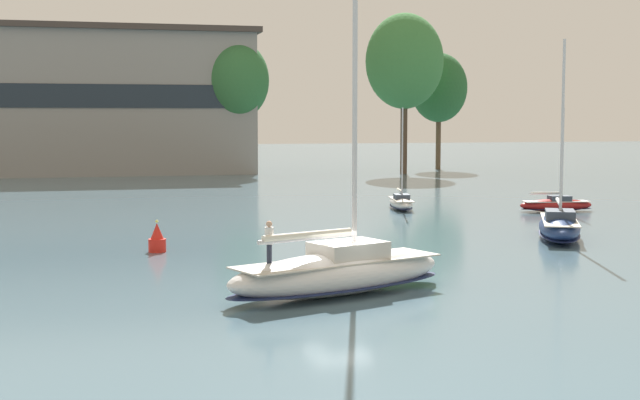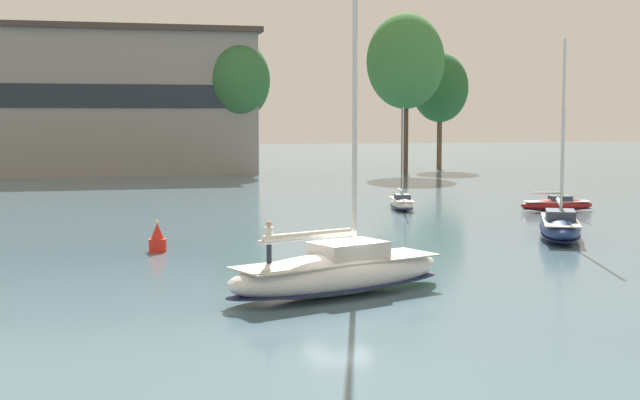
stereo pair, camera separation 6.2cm
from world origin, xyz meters
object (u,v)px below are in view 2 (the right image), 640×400
object	(u,v)px
tree_shore_left	(238,81)
tree_shore_right	(440,88)
channel_buoy	(157,239)
sailboat_moored_outer_mooring	(557,204)
sailboat_main	(339,271)
sailboat_moored_near_marina	(402,202)
sailboat_moored_mid_channel	(560,226)
tree_shore_center	(405,62)

from	to	relation	value
tree_shore_left	tree_shore_right	size ratio (longest dim) A/B	1.05
channel_buoy	sailboat_moored_outer_mooring	bearing A→B (deg)	23.59
tree_shore_left	sailboat_main	xyz separation A→B (m)	(-7.64, -76.76, -10.63)
tree_shore_left	sailboat_moored_near_marina	world-z (taller)	tree_shore_left
tree_shore_left	sailboat_moored_near_marina	xyz separation A→B (m)	(5.64, -45.99, -11.04)
sailboat_main	sailboat_moored_mid_channel	world-z (taller)	sailboat_main
tree_shore_center	channel_buoy	distance (m)	69.23
sailboat_moored_near_marina	sailboat_moored_outer_mooring	world-z (taller)	sailboat_moored_near_marina
sailboat_moored_near_marina	sailboat_main	bearing A→B (deg)	-113.35
sailboat_main	sailboat_moored_near_marina	distance (m)	33.52
sailboat_moored_near_marina	tree_shore_left	bearing A→B (deg)	96.99
sailboat_moored_outer_mooring	channel_buoy	xyz separation A→B (m)	(-30.28, -13.22, 0.13)
sailboat_main	sailboat_moored_near_marina	size ratio (longest dim) A/B	1.79
tree_shore_left	tree_shore_center	xyz separation A→B (m)	(20.23, -4.86, 2.35)
tree_shore_left	tree_shore_center	size ratio (longest dim) A/B	0.83
tree_shore_center	sailboat_moored_outer_mooring	xyz separation A→B (m)	(-3.87, -45.52, -13.39)
sailboat_moored_near_marina	sailboat_moored_mid_channel	world-z (taller)	sailboat_moored_mid_channel
sailboat_moored_outer_mooring	tree_shore_center	bearing A→B (deg)	85.14
sailboat_main	channel_buoy	distance (m)	14.58
sailboat_main	sailboat_moored_outer_mooring	xyz separation A→B (m)	(24.00, 26.38, -0.42)
sailboat_moored_near_marina	sailboat_moored_mid_channel	size ratio (longest dim) A/B	0.68
tree_shore_left	sailboat_moored_near_marina	size ratio (longest dim) A/B	2.13
tree_shore_center	channel_buoy	world-z (taller)	tree_shore_center
sailboat_moored_outer_mooring	channel_buoy	world-z (taller)	sailboat_moored_outer_mooring
tree_shore_right	sailboat_main	distance (m)	88.43
tree_shore_right	channel_buoy	xyz separation A→B (m)	(-42.04, -67.09, -10.34)
tree_shore_left	sailboat_moored_mid_channel	bearing A→B (deg)	-81.98
tree_shore_center	sailboat_moored_near_marina	distance (m)	45.65
tree_shore_right	sailboat_moored_near_marina	distance (m)	55.35
tree_shore_right	channel_buoy	distance (m)	79.85
channel_buoy	sailboat_main	bearing A→B (deg)	-64.49
tree_shore_right	sailboat_main	bearing A→B (deg)	-114.02
tree_shore_left	channel_buoy	world-z (taller)	tree_shore_left
tree_shore_right	sailboat_moored_outer_mooring	size ratio (longest dim) A/B	2.03
tree_shore_left	tree_shore_right	bearing A→B (deg)	7.07
tree_shore_left	channel_buoy	distance (m)	66.02
tree_shore_right	sailboat_main	size ratio (longest dim) A/B	1.13
tree_shore_left	channel_buoy	size ratio (longest dim) A/B	9.79
tree_shore_center	tree_shore_right	world-z (taller)	tree_shore_center
tree_shore_right	sailboat_moored_outer_mooring	distance (m)	56.13
sailboat_moored_mid_channel	sailboat_moored_outer_mooring	bearing A→B (deg)	61.89
tree_shore_left	sailboat_moored_near_marina	bearing A→B (deg)	-83.01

